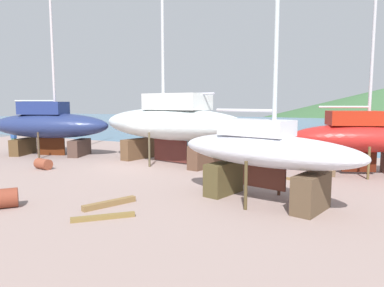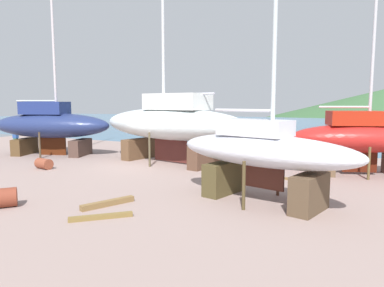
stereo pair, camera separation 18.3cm
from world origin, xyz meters
name	(u,v)px [view 2 (the right image)]	position (x,y,z in m)	size (l,w,h in m)	color
ground_plane	(116,172)	(0.00, -2.28, 0.00)	(45.78, 45.78, 0.00)	gray
sea_water	(290,126)	(0.00, 39.33, 0.00)	(149.76, 60.33, 0.01)	teal
sailboat_mid_port	(51,125)	(-7.83, 0.41, 2.07)	(8.69, 5.28, 13.76)	#4A342C
sailboat_small_center	(171,123)	(1.05, 1.52, 2.38)	(10.87, 5.03, 17.52)	brown
sailboat_far_slipway	(262,152)	(8.28, -4.23, 1.82)	(7.34, 3.79, 10.27)	brown
sailboat_large_starboard	(360,138)	(11.20, 2.78, 1.84)	(7.21, 4.52, 12.52)	brown
worker	(16,138)	(-12.91, 1.36, 0.85)	(0.45, 0.25, 1.64)	#346A4E
barrel_tipped_center	(44,164)	(-4.05, -3.42, 0.29)	(0.57, 0.57, 0.94)	brown
barrel_tipped_left	(47,141)	(-13.07, 4.39, 0.28)	(0.57, 0.57, 0.88)	olive
barrel_tar_black	(2,198)	(0.59, -8.99, 0.33)	(0.67, 0.67, 0.90)	brown
timber_long_fore	(108,203)	(3.68, -7.18, 0.10)	(1.98, 0.23, 0.19)	brown
timber_long_aft	(298,180)	(8.83, -0.19, 0.05)	(1.50, 0.13, 0.11)	brown
timber_short_skew	(101,217)	(4.43, -8.37, 0.07)	(1.94, 0.17, 0.15)	brown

